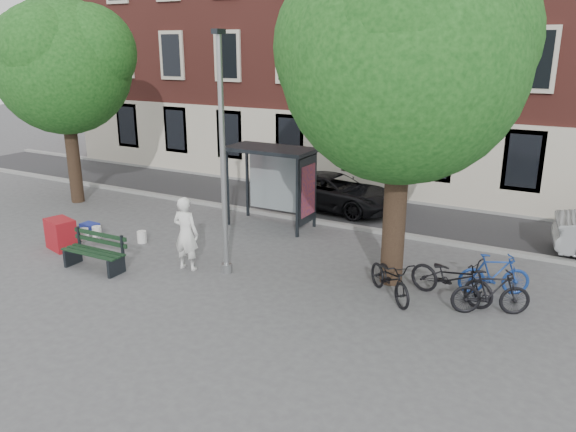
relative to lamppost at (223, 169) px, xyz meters
The scene contains 22 objects.
ground 2.78m from the lamppost, ahead, with size 90.00×90.00×0.00m, color #4C4C4F.
road 7.53m from the lamppost, 90.00° to the left, with size 40.00×4.00×0.01m, color #28282B.
curb_near 5.69m from the lamppost, 90.00° to the left, with size 40.00×0.25×0.12m, color gray.
curb_far 9.40m from the lamppost, 90.00° to the left, with size 40.00×0.25×0.12m, color gray.
building_row 13.67m from the lamppost, 90.00° to the left, with size 30.00×8.00×14.00m, color brown.
lamppost is the anchor object (origin of this frame).
tree_right 5.10m from the lamppost, 19.03° to the left, with size 5.76×5.60×8.20m.
tree_left 9.75m from the lamppost, 162.21° to the left, with size 5.18×4.86×7.40m.
bus_shelter 4.24m from the lamppost, 98.43° to the left, with size 2.85×1.45×2.62m.
painter 2.10m from the lamppost, 163.81° to the right, with size 0.73×0.48×1.99m, color white.
bench 4.24m from the lamppost, 154.99° to the right, with size 1.86×0.65×0.95m.
bike_a 6.10m from the lamppost, 12.04° to the left, with size 0.73×2.08×1.09m, color black.
bike_b 7.06m from the lamppost, 17.34° to the left, with size 0.48×1.69×1.01m, color navy.
bike_c 4.88m from the lamppost, ahead, with size 0.66×1.89×0.99m, color black.
bike_d 6.94m from the lamppost, ahead, with size 0.49×1.73×1.04m, color black.
car_dark 7.18m from the lamppost, 90.35° to the left, with size 2.12×4.59×1.28m, color black.
red_stand 5.83m from the lamppost, behind, with size 0.90×0.60×0.90m, color maroon.
blue_crate 6.60m from the lamppost, behind, with size 0.55×0.40×0.20m, color navy.
bucket_a 5.92m from the lamppost, behind, with size 0.28×0.28×0.36m, color white.
bucket_b 4.48m from the lamppost, 169.43° to the left, with size 0.28×0.28×0.36m, color white.
bucket_c 5.77m from the lamppost, behind, with size 0.28×0.28×0.36m, color white.
notice_sign 4.46m from the lamppost, 24.50° to the left, with size 0.34×0.07×1.94m.
Camera 1 is at (8.06, -11.24, 5.75)m, focal length 35.00 mm.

